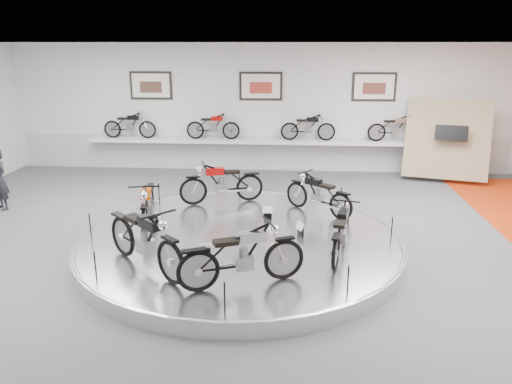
# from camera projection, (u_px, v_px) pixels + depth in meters

# --- Properties ---
(floor) EXTENTS (16.00, 16.00, 0.00)m
(floor) POSITION_uv_depth(u_px,v_px,m) (238.00, 257.00, 9.71)
(floor) COLOR #505053
(floor) RESTS_ON ground
(ceiling) EXTENTS (16.00, 16.00, 0.00)m
(ceiling) POSITION_uv_depth(u_px,v_px,m) (236.00, 43.00, 8.56)
(ceiling) COLOR white
(ceiling) RESTS_ON wall_back
(wall_back) EXTENTS (16.00, 0.00, 16.00)m
(wall_back) POSITION_uv_depth(u_px,v_px,m) (261.00, 108.00, 15.83)
(wall_back) COLOR white
(wall_back) RESTS_ON floor
(dado_band) EXTENTS (15.68, 0.04, 1.10)m
(dado_band) POSITION_uv_depth(u_px,v_px,m) (261.00, 153.00, 16.22)
(dado_band) COLOR #BCBCBA
(dado_band) RESTS_ON floor
(display_platform) EXTENTS (6.40, 6.40, 0.30)m
(display_platform) POSITION_uv_depth(u_px,v_px,m) (240.00, 244.00, 9.95)
(display_platform) COLOR silver
(display_platform) RESTS_ON floor
(platform_rim) EXTENTS (6.40, 6.40, 0.10)m
(platform_rim) POSITION_uv_depth(u_px,v_px,m) (240.00, 238.00, 9.92)
(platform_rim) COLOR #B2B2BA
(platform_rim) RESTS_ON display_platform
(shelf) EXTENTS (11.00, 0.55, 0.10)m
(shelf) POSITION_uv_depth(u_px,v_px,m) (260.00, 141.00, 15.83)
(shelf) COLOR silver
(shelf) RESTS_ON wall_back
(poster_left) EXTENTS (1.35, 0.06, 0.88)m
(poster_left) POSITION_uv_depth(u_px,v_px,m) (151.00, 85.00, 15.82)
(poster_left) COLOR white
(poster_left) RESTS_ON wall_back
(poster_center) EXTENTS (1.35, 0.06, 0.88)m
(poster_center) POSITION_uv_depth(u_px,v_px,m) (261.00, 86.00, 15.59)
(poster_center) COLOR white
(poster_center) RESTS_ON wall_back
(poster_right) EXTENTS (1.35, 0.06, 0.88)m
(poster_right) POSITION_uv_depth(u_px,v_px,m) (374.00, 87.00, 15.35)
(poster_right) COLOR white
(poster_right) RESTS_ON wall_back
(display_panel) EXTENTS (2.56, 1.52, 2.30)m
(display_panel) POSITION_uv_depth(u_px,v_px,m) (447.00, 139.00, 14.80)
(display_panel) COLOR tan
(display_panel) RESTS_ON floor
(shelf_bike_a) EXTENTS (1.22, 0.43, 0.73)m
(shelf_bike_a) POSITION_uv_depth(u_px,v_px,m) (130.00, 127.00, 15.99)
(shelf_bike_a) COLOR black
(shelf_bike_a) RESTS_ON shelf
(shelf_bike_b) EXTENTS (1.22, 0.43, 0.73)m
(shelf_bike_b) POSITION_uv_depth(u_px,v_px,m) (213.00, 128.00, 15.81)
(shelf_bike_b) COLOR #980906
(shelf_bike_b) RESTS_ON shelf
(shelf_bike_c) EXTENTS (1.22, 0.43, 0.73)m
(shelf_bike_c) POSITION_uv_depth(u_px,v_px,m) (308.00, 129.00, 15.60)
(shelf_bike_c) COLOR black
(shelf_bike_c) RESTS_ON shelf
(shelf_bike_d) EXTENTS (1.22, 0.43, 0.73)m
(shelf_bike_d) POSITION_uv_depth(u_px,v_px,m) (396.00, 130.00, 15.42)
(shelf_bike_d) COLOR silver
(shelf_bike_d) RESTS_ON shelf
(bike_a) EXTENTS (1.55, 1.44, 0.92)m
(bike_a) POSITION_uv_depth(u_px,v_px,m) (318.00, 194.00, 11.14)
(bike_a) COLOR black
(bike_a) RESTS_ON display_platform
(bike_b) EXTENTS (1.82, 1.11, 1.01)m
(bike_b) POSITION_uv_depth(u_px,v_px,m) (222.00, 183.00, 11.88)
(bike_b) COLOR #980906
(bike_b) RESTS_ON display_platform
(bike_c) EXTENTS (0.94, 1.86, 1.04)m
(bike_c) POSITION_uv_depth(u_px,v_px,m) (148.00, 204.00, 10.22)
(bike_c) COLOR #D14400
(bike_c) RESTS_ON display_platform
(bike_d) EXTENTS (1.86, 1.79, 1.12)m
(bike_d) POSITION_uv_depth(u_px,v_px,m) (145.00, 238.00, 8.35)
(bike_d) COLOR black
(bike_d) RESTS_ON display_platform
(bike_e) EXTENTS (1.87, 1.24, 1.04)m
(bike_e) POSITION_uv_depth(u_px,v_px,m) (242.00, 255.00, 7.79)
(bike_e) COLOR silver
(bike_e) RESTS_ON display_platform
(bike_f) EXTENTS (0.90, 1.68, 0.94)m
(bike_f) POSITION_uv_depth(u_px,v_px,m) (341.00, 231.00, 8.91)
(bike_f) COLOR black
(bike_f) RESTS_ON display_platform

